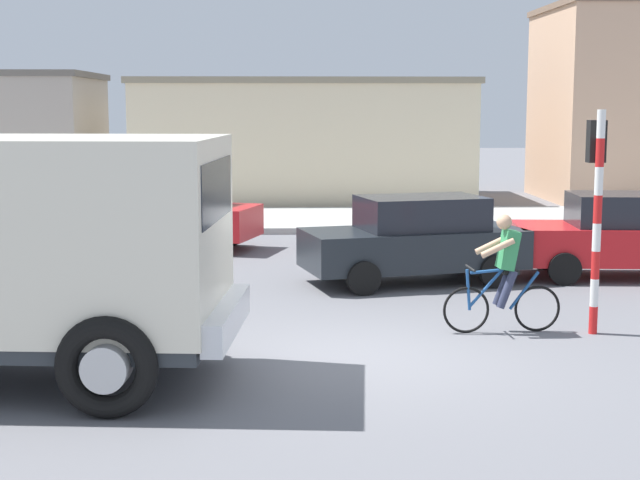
{
  "coord_description": "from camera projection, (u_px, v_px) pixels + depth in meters",
  "views": [
    {
      "loc": [
        -0.94,
        -12.1,
        3.27
      ],
      "look_at": [
        -0.44,
        2.5,
        1.2
      ],
      "focal_mm": 53.87,
      "sensor_mm": 36.0,
      "label": 1
    }
  ],
  "objects": [
    {
      "name": "cyclist",
      "position": [
        504.0,
        274.0,
        13.76
      ],
      "size": [
        1.73,
        0.5,
        1.72
      ],
      "color": "black",
      "rests_on": "ground"
    },
    {
      "name": "traffic_light_pole",
      "position": [
        597.0,
        190.0,
        13.59
      ],
      "size": [
        0.24,
        0.43,
        3.2
      ],
      "color": "red",
      "rests_on": "ground"
    },
    {
      "name": "car_white_mid",
      "position": [
        170.0,
        213.0,
        21.81
      ],
      "size": [
        4.32,
        2.76,
        1.6
      ],
      "color": "red",
      "rests_on": "ground"
    },
    {
      "name": "building_mid_block",
      "position": [
        303.0,
        140.0,
        32.83
      ],
      "size": [
        11.03,
        7.22,
        4.1
      ],
      "color": "beige",
      "rests_on": "ground"
    },
    {
      "name": "car_red_near",
      "position": [
        415.0,
        239.0,
        17.61
      ],
      "size": [
        4.29,
        2.61,
        1.6
      ],
      "color": "#1E2328",
      "rests_on": "ground"
    },
    {
      "name": "sidewalk_far",
      "position": [
        321.0,
        219.0,
        26.77
      ],
      "size": [
        80.0,
        5.0,
        0.16
      ],
      "primitive_type": "cube",
      "color": "#ADADA8",
      "rests_on": "ground"
    },
    {
      "name": "car_far_side",
      "position": [
        624.0,
        235.0,
        18.18
      ],
      "size": [
        4.11,
        2.09,
        1.6
      ],
      "color": "red",
      "rests_on": "ground"
    },
    {
      "name": "ground_plane",
      "position": [
        361.0,
        358.0,
        12.47
      ],
      "size": [
        120.0,
        120.0,
        0.0
      ],
      "primitive_type": "plane",
      "color": "slate"
    },
    {
      "name": "pedestrian_near_kerb",
      "position": [
        175.0,
        212.0,
        21.87
      ],
      "size": [
        0.34,
        0.22,
        1.62
      ],
      "color": "#2D334C",
      "rests_on": "ground"
    }
  ]
}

